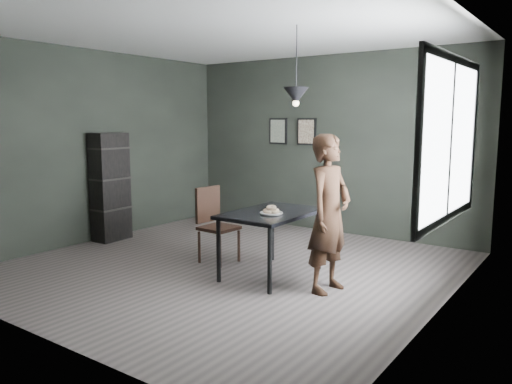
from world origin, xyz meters
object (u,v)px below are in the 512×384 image
Objects in this scene: white_plate at (271,214)px; pendant_lamp at (296,96)px; cafe_table at (271,218)px; woman at (329,214)px; wood_chair at (214,219)px; shelf_unit at (110,187)px.

white_plate is 0.27× the size of pendant_lamp.
woman is at bearing -6.58° from cafe_table.
white_plate is 0.24× the size of wood_chair.
pendant_lamp is at bearing -1.89° from shelf_unit.
wood_chair is at bearing 168.58° from white_plate.
woman is (0.78, -0.09, 0.15)m from cafe_table.
wood_chair is 2.02m from shelf_unit.
cafe_table is at bearing 88.10° from woman.
white_plate is at bearing -125.52° from pendant_lamp.
pendant_lamp is (-0.53, 0.19, 1.23)m from woman.
pendant_lamp reaches higher than white_plate.
pendant_lamp is (1.17, 0.03, 1.51)m from wood_chair.
shelf_unit reaches higher than cafe_table.
woman is 1.03× the size of shelf_unit.
cafe_table is 1.39× the size of pendant_lamp.
shelf_unit is 3.41m from pendant_lamp.
shelf_unit is at bearing 176.19° from white_plate.
woman is (0.69, 0.04, 0.07)m from white_plate.
woman is at bearing -4.91° from shelf_unit.
pendant_lamp is at bearing 54.48° from white_plate.
wood_chair is at bearing -178.64° from pendant_lamp.
shelf_unit reaches higher than wood_chair.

